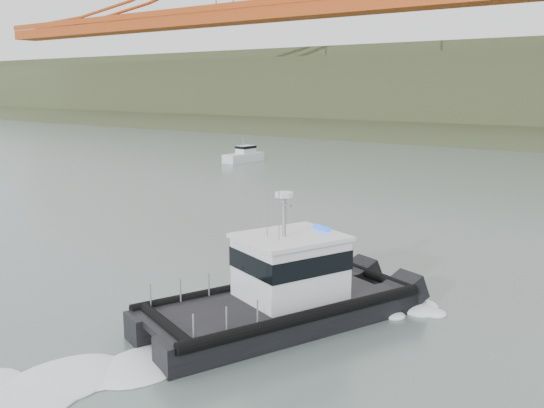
{
  "coord_description": "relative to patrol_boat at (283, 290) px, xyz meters",
  "views": [
    {
      "loc": [
        21.27,
        -17.3,
        8.97
      ],
      "look_at": [
        0.89,
        9.65,
        2.4
      ],
      "focal_mm": 40.0,
      "sensor_mm": 36.0,
      "label": 1
    }
  ],
  "objects": [
    {
      "name": "ground",
      "position": [
        -8.31,
        -0.53,
        -1.33
      ],
      "size": [
        400.0,
        400.0,
        0.0
      ],
      "primitive_type": "plane",
      "color": "slate",
      "rests_on": "ground"
    },
    {
      "name": "patrol_boat",
      "position": [
        0.0,
        0.0,
        0.0
      ],
      "size": [
        7.45,
        11.62,
        5.3
      ],
      "rotation": [
        0.0,
        0.0,
        -0.35
      ],
      "color": "black",
      "rests_on": "ground"
    },
    {
      "name": "motorboat",
      "position": [
        -33.93,
        38.55,
        -0.57
      ],
      "size": [
        2.17,
        5.62,
        3.03
      ],
      "rotation": [
        0.0,
        0.0,
        -0.06
      ],
      "color": "silver",
      "rests_on": "ground"
    }
  ]
}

